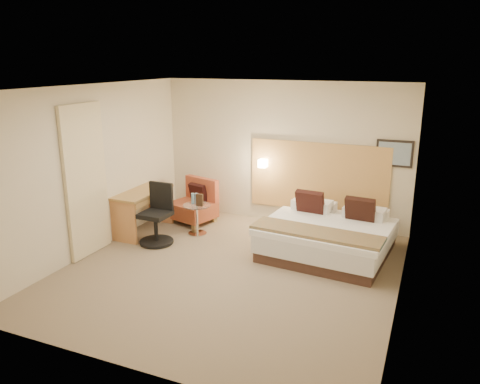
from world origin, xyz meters
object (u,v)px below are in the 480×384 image
at_px(side_table, 197,218).
at_px(desk, 144,200).
at_px(lounge_chair, 195,205).
at_px(bed, 328,235).
at_px(desk_chair, 157,219).

bearing_deg(side_table, desk, -163.73).
xyz_separation_m(lounge_chair, desk, (-0.56, -0.88, 0.28)).
relative_size(bed, desk, 1.66).
bearing_deg(bed, lounge_chair, 168.89).
height_order(bed, desk, bed).
xyz_separation_m(bed, desk_chair, (-2.81, -0.69, 0.12)).
xyz_separation_m(side_table, desk, (-0.94, -0.27, 0.31)).
xyz_separation_m(bed, lounge_chair, (-2.75, 0.54, 0.02)).
height_order(side_table, desk, desk).
height_order(lounge_chair, side_table, lounge_chair).
distance_m(lounge_chair, desk_chair, 1.24).
bearing_deg(lounge_chair, desk, -122.50).
height_order(desk, desk_chair, desk_chair).
height_order(bed, lounge_chair, bed).
bearing_deg(desk_chair, bed, 13.86).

